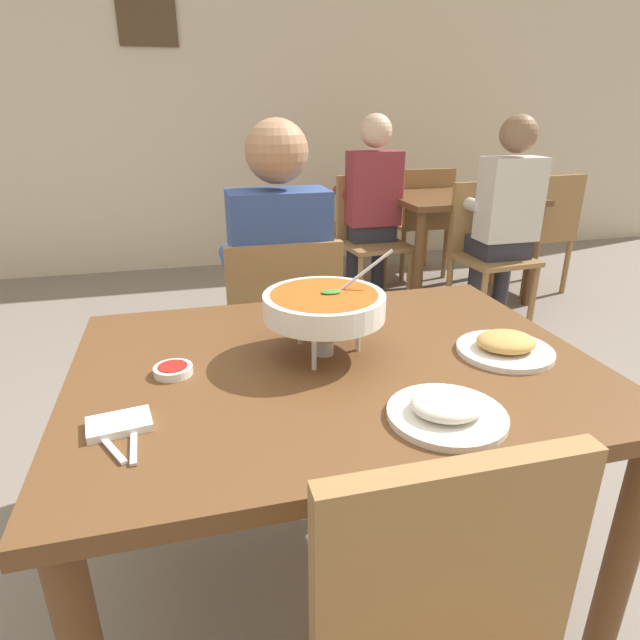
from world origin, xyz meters
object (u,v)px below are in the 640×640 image
(dining_table_main, at_px, (335,398))
(chair_diner_main, at_px, (282,335))
(patron_bg_middle, at_px, (371,198))
(rice_plate, at_px, (447,410))
(chair_bg_right, at_px, (422,216))
(curry_bowl, at_px, (324,306))
(patron_bg_left, at_px, (505,210))
(appetizer_plate, at_px, (505,346))
(diner_main, at_px, (278,275))
(chair_bg_window, at_px, (355,218))
(dining_table_far, at_px, (457,214))
(chair_bg_left, at_px, (486,244))
(chair_bg_middle, at_px, (369,232))
(sauce_dish, at_px, (173,370))
(chair_bg_corner, at_px, (543,227))

(dining_table_main, relative_size, chair_diner_main, 1.40)
(chair_diner_main, xyz_separation_m, patron_bg_middle, (0.97, 1.70, 0.24))
(rice_plate, distance_m, chair_bg_right, 3.52)
(dining_table_main, xyz_separation_m, curry_bowl, (-0.02, 0.04, 0.24))
(dining_table_main, bearing_deg, chair_diner_main, 90.00)
(curry_bowl, bearing_deg, chair_bg_right, 60.89)
(patron_bg_left, xyz_separation_m, patron_bg_middle, (-0.65, 0.66, 0.00))
(appetizer_plate, bearing_deg, chair_diner_main, 117.51)
(diner_main, height_order, chair_bg_window, diner_main)
(curry_bowl, distance_m, dining_table_far, 2.86)
(curry_bowl, distance_m, chair_bg_window, 3.14)
(dining_table_far, distance_m, patron_bg_left, 0.60)
(diner_main, height_order, curry_bowl, diner_main)
(patron_bg_middle, bearing_deg, rice_plate, -106.60)
(chair_bg_left, xyz_separation_m, chair_bg_middle, (-0.62, 0.55, 0.00))
(dining_table_main, height_order, chair_bg_right, chair_bg_right)
(dining_table_main, bearing_deg, dining_table_far, 55.94)
(diner_main, relative_size, sauce_dish, 14.56)
(chair_diner_main, xyz_separation_m, chair_bg_left, (1.57, 1.14, 0.00))
(chair_bg_window, bearing_deg, curry_bowl, -109.52)
(chair_bg_middle, xyz_separation_m, chair_bg_corner, (1.32, -0.17, 0.00))
(dining_table_main, bearing_deg, sauce_dish, 176.33)
(diner_main, height_order, patron_bg_middle, same)
(rice_plate, distance_m, patron_bg_left, 2.57)
(appetizer_plate, height_order, chair_bg_middle, chair_bg_middle)
(chair_bg_left, xyz_separation_m, patron_bg_left, (0.04, -0.10, 0.24))
(chair_bg_middle, bearing_deg, chair_bg_window, 82.46)
(appetizer_plate, distance_m, chair_bg_corner, 3.00)
(appetizer_plate, xyz_separation_m, chair_bg_corner, (1.85, 2.34, -0.27))
(dining_table_main, bearing_deg, appetizer_plate, -8.94)
(chair_bg_right, xyz_separation_m, chair_bg_window, (-0.54, 0.09, 0.00))
(dining_table_far, bearing_deg, chair_bg_window, 134.01)
(diner_main, height_order, rice_plate, diner_main)
(chair_bg_window, bearing_deg, dining_table_main, -108.96)
(diner_main, relative_size, chair_bg_right, 1.46)
(chair_diner_main, bearing_deg, patron_bg_left, 32.87)
(dining_table_far, relative_size, patron_bg_middle, 0.76)
(dining_table_main, xyz_separation_m, chair_bg_corner, (2.28, 2.28, -0.14))
(dining_table_main, height_order, patron_bg_middle, patron_bg_middle)
(curry_bowl, relative_size, chair_bg_corner, 0.37)
(chair_diner_main, relative_size, dining_table_far, 0.90)
(rice_plate, height_order, sauce_dish, rice_plate)
(diner_main, bearing_deg, dining_table_main, -90.00)
(curry_bowl, relative_size, patron_bg_left, 0.25)
(curry_bowl, bearing_deg, chair_bg_corner, 44.22)
(dining_table_far, height_order, chair_bg_window, chair_bg_window)
(chair_bg_corner, bearing_deg, chair_bg_middle, 172.65)
(chair_bg_middle, bearing_deg, dining_table_far, -5.48)
(dining_table_far, bearing_deg, sauce_dish, -130.26)
(appetizer_plate, relative_size, chair_bg_middle, 0.27)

